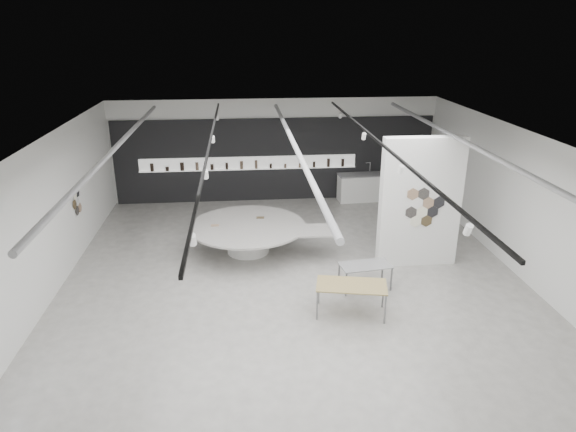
{
  "coord_description": "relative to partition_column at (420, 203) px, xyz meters",
  "views": [
    {
      "loc": [
        -1.29,
        -11.68,
        6.37
      ],
      "look_at": [
        -0.07,
        1.2,
        1.47
      ],
      "focal_mm": 32.0,
      "sensor_mm": 36.0,
      "label": 1
    }
  ],
  "objects": [
    {
      "name": "kitchen_counter",
      "position": [
        -0.26,
        5.5,
        -1.28
      ],
      "size": [
        1.86,
        0.82,
        1.43
      ],
      "rotation": [
        0.0,
        0.0,
        0.06
      ],
      "color": "white",
      "rests_on": "ground"
    },
    {
      "name": "sample_table_wood",
      "position": [
        -2.36,
        -2.46,
        -1.1
      ],
      "size": [
        1.73,
        1.11,
        0.75
      ],
      "rotation": [
        0.0,
        0.0,
        -0.2
      ],
      "color": "#9C8750",
      "rests_on": "ground"
    },
    {
      "name": "partition_column",
      "position": [
        0.0,
        0.0,
        0.0
      ],
      "size": [
        2.2,
        0.38,
        3.6
      ],
      "color": "white",
      "rests_on": "ground"
    },
    {
      "name": "display_island",
      "position": [
        -4.59,
        1.19,
        -1.24
      ],
      "size": [
        4.38,
        3.51,
        0.86
      ],
      "rotation": [
        0.0,
        0.0,
        -0.04
      ],
      "color": "white",
      "rests_on": "ground"
    },
    {
      "name": "back_wall_display",
      "position": [
        -3.58,
        5.94,
        -0.26
      ],
      "size": [
        11.8,
        0.27,
        3.1
      ],
      "color": "black",
      "rests_on": "ground"
    },
    {
      "name": "room",
      "position": [
        -3.59,
        -1.0,
        0.27
      ],
      "size": [
        12.02,
        14.02,
        3.82
      ],
      "color": "#A5A29C",
      "rests_on": "ground"
    },
    {
      "name": "sample_table_stone",
      "position": [
        -1.75,
        -1.29,
        -1.2
      ],
      "size": [
        1.34,
        0.8,
        0.65
      ],
      "rotation": [
        0.0,
        0.0,
        0.14
      ],
      "color": "gray",
      "rests_on": "ground"
    }
  ]
}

